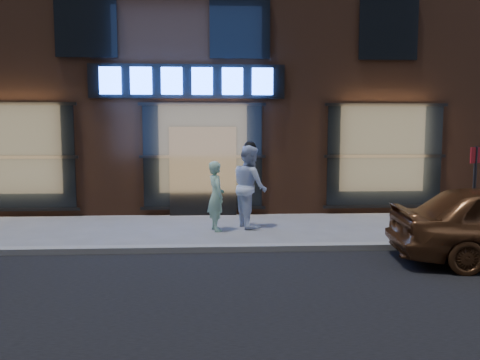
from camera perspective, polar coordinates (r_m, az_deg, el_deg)
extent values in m
plane|color=slate|center=(9.00, -5.09, -8.71)|extent=(90.00, 90.00, 0.00)
cube|color=gray|center=(8.99, -5.10, -8.34)|extent=(60.00, 0.25, 0.12)
cube|color=#54301E|center=(16.93, -4.29, 15.18)|extent=(30.00, 8.00, 10.00)
cube|color=black|center=(12.75, -6.46, 11.87)|extent=(5.20, 0.06, 0.90)
cube|color=black|center=(12.68, -4.53, 1.06)|extent=(1.80, 0.10, 2.40)
cube|color=#FFBF72|center=(13.77, -25.84, 2.54)|extent=(3.00, 0.04, 2.60)
cube|color=black|center=(13.74, -25.90, 2.53)|extent=(3.20, 0.06, 2.80)
cube|color=#FFBF72|center=(12.71, -4.54, 2.88)|extent=(3.00, 0.04, 2.60)
cube|color=black|center=(12.67, -4.55, 2.87)|extent=(3.20, 0.06, 2.80)
cube|color=#FFBF72|center=(13.54, 17.15, 2.82)|extent=(3.00, 0.04, 2.60)
cube|color=black|center=(13.50, 17.21, 2.81)|extent=(3.20, 0.06, 2.80)
cube|color=black|center=(13.36, -18.28, 17.42)|extent=(1.60, 0.06, 1.60)
cube|color=black|center=(12.96, -0.02, 18.08)|extent=(1.60, 0.06, 1.60)
cube|color=black|center=(13.76, 17.66, 17.09)|extent=(1.60, 0.06, 1.60)
cube|color=#2659FF|center=(12.95, -15.53, 11.60)|extent=(0.55, 0.12, 0.70)
cube|color=#2659FF|center=(12.80, -11.96, 11.75)|extent=(0.55, 0.12, 0.70)
cube|color=#2659FF|center=(12.71, -8.32, 11.86)|extent=(0.55, 0.12, 0.70)
cube|color=#2659FF|center=(12.66, -4.63, 11.93)|extent=(0.55, 0.12, 0.70)
cube|color=#2659FF|center=(12.67, -0.93, 11.94)|extent=(0.55, 0.12, 0.70)
cube|color=#2659FF|center=(12.72, 2.75, 11.91)|extent=(0.55, 0.12, 0.70)
imported|color=#9FD2AB|center=(10.72, -2.94, -1.98)|extent=(0.53, 0.67, 1.60)
imported|color=white|center=(11.10, 1.20, -0.76)|extent=(0.97, 1.12, 1.96)
cylinder|color=#262628|center=(10.43, 26.61, -1.75)|extent=(0.06, 0.06, 1.98)
cube|color=#B1141A|center=(10.37, 26.82, 2.72)|extent=(0.30, 0.16, 0.32)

